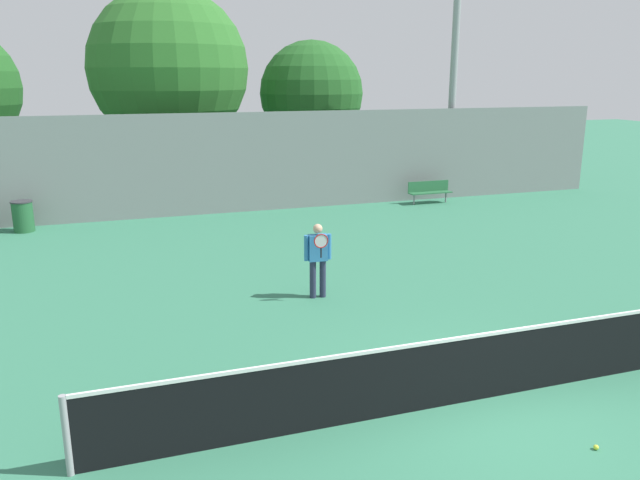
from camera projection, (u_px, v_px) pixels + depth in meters
The scene contains 10 objects.
ground_plane at pixel (481, 399), 9.40m from camera, with size 100.00×100.00×0.00m, color #337556.
tennis_net at pixel (484, 366), 9.26m from camera, with size 11.66×0.09×1.07m.
tennis_player at pixel (318, 256), 13.48m from camera, with size 0.60×0.42×1.65m.
bench_courtside_far at pixel (429, 190), 23.78m from camera, with size 1.70×0.40×0.84m.
light_pole_far_right at pixel (454, 59), 24.04m from camera, with size 0.90×0.60×9.38m.
trash_bin at pixel (23, 216), 19.41m from camera, with size 0.65×0.65×0.97m.
tennis_ball at pixel (596, 447), 8.11m from camera, with size 0.07×0.07×0.07m.
back_fence at pixel (258, 162), 22.15m from camera, with size 28.30×0.06×3.51m.
tree_green_broad at pixel (169, 68), 24.30m from camera, with size 6.18×6.18×8.10m.
tree_dark_dense at pixel (312, 94), 27.07m from camera, with size 4.48×4.48×6.23m.
Camera 1 is at (-5.03, -7.25, 4.71)m, focal length 35.00 mm.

